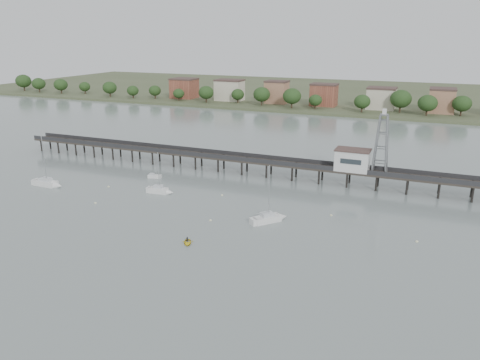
# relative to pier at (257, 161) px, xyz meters

# --- Properties ---
(ground_plane) EXTENTS (500.00, 500.00, 0.00)m
(ground_plane) POSITION_rel_pier_xyz_m (0.00, -60.00, -3.79)
(ground_plane) COLOR slate
(ground_plane) RESTS_ON ground
(pier) EXTENTS (150.00, 5.00, 5.50)m
(pier) POSITION_rel_pier_xyz_m (0.00, 0.00, 0.00)
(pier) COLOR #2D2823
(pier) RESTS_ON ground
(pier_building) EXTENTS (8.40, 5.40, 5.30)m
(pier_building) POSITION_rel_pier_xyz_m (25.00, 0.00, 2.87)
(pier_building) COLOR silver
(pier_building) RESTS_ON ground
(lattice_tower) EXTENTS (3.20, 3.20, 15.50)m
(lattice_tower) POSITION_rel_pier_xyz_m (31.50, 0.00, 7.31)
(lattice_tower) COLOR slate
(lattice_tower) RESTS_ON ground
(sailboat_c) EXTENTS (6.51, 7.09, 12.42)m
(sailboat_c) POSITION_rel_pier_xyz_m (14.34, -29.39, -3.15)
(sailboat_c) COLOR white
(sailboat_c) RESTS_ON ground
(sailboat_b) EXTENTS (6.27, 2.36, 10.33)m
(sailboat_b) POSITION_rel_pier_xyz_m (-15.26, -23.10, -3.14)
(sailboat_b) COLOR white
(sailboat_b) RESTS_ON ground
(sailboat_a) EXTENTS (8.10, 2.44, 13.36)m
(sailboat_a) POSITION_rel_pier_xyz_m (-43.66, -29.03, -3.15)
(sailboat_a) COLOR white
(sailboat_a) RESTS_ON ground
(white_tender) EXTENTS (3.67, 2.10, 1.34)m
(white_tender) POSITION_rel_pier_xyz_m (-23.66, -13.06, -3.38)
(white_tender) COLOR white
(white_tender) RESTS_ON ground
(yellow_dinghy) EXTENTS (2.07, 1.40, 2.82)m
(yellow_dinghy) POSITION_rel_pier_xyz_m (3.74, -45.21, -3.79)
(yellow_dinghy) COLOR yellow
(yellow_dinghy) RESTS_ON ground
(dinghy_occupant) EXTENTS (0.61, 1.17, 0.27)m
(dinghy_occupant) POSITION_rel_pier_xyz_m (3.74, -45.21, -3.79)
(dinghy_occupant) COLOR black
(dinghy_occupant) RESTS_ON ground
(mooring_buoys) EXTENTS (72.35, 16.15, 0.39)m
(mooring_buoys) POSITION_rel_pier_xyz_m (2.14, -26.98, -3.71)
(mooring_buoys) COLOR #F4F4BE
(mooring_buoys) RESTS_ON ground
(far_shore) EXTENTS (500.00, 170.00, 10.40)m
(far_shore) POSITION_rel_pier_xyz_m (0.36, 179.58, -2.85)
(far_shore) COLOR #475133
(far_shore) RESTS_ON ground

